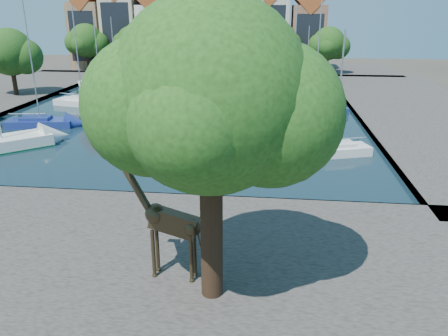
{
  "coord_description": "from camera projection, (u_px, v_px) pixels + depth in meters",
  "views": [
    {
      "loc": [
        9.45,
        -22.58,
        10.49
      ],
      "look_at": [
        7.16,
        -2.0,
        2.89
      ],
      "focal_mm": 35.0,
      "sensor_mm": 36.0,
      "label": 1
    }
  ],
  "objects": [
    {
      "name": "townhouse_center",
      "position": [
        197.0,
        21.0,
        75.44
      ],
      "size": [
        5.44,
        9.18,
        16.93
      ],
      "color": "brown",
      "rests_on": "far_quay"
    },
    {
      "name": "right_quay",
      "position": [
        422.0,
        113.0,
        45.38
      ],
      "size": [
        14.0,
        52.0,
        0.5
      ],
      "primitive_type": "cube",
      "color": "#4C4642",
      "rests_on": "ground"
    },
    {
      "name": "sailboat_left_d",
      "position": [
        100.0,
        82.0,
        61.91
      ],
      "size": [
        6.12,
        3.11,
        9.12
      ],
      "color": "white",
      "rests_on": "water_basin"
    },
    {
      "name": "townhouse_west_end",
      "position": [
        92.0,
        27.0,
        77.76
      ],
      "size": [
        5.44,
        9.18,
        14.93
      ],
      "color": "#906E4E",
      "rests_on": "far_quay"
    },
    {
      "name": "near_quay",
      "position": [
        49.0,
        258.0,
        19.05
      ],
      "size": [
        50.0,
        14.0,
        0.5
      ],
      "primitive_type": "cube",
      "color": "#4C4642",
      "rests_on": "ground"
    },
    {
      "name": "sailboat_right_a",
      "position": [
        335.0,
        148.0,
        32.75
      ],
      "size": [
        5.63,
        3.39,
        9.09
      ],
      "color": "silver",
      "rests_on": "water_basin"
    },
    {
      "name": "sailboat_left_e",
      "position": [
        116.0,
        76.0,
        68.07
      ],
      "size": [
        6.67,
        2.97,
        9.24
      ],
      "color": "white",
      "rests_on": "water_basin"
    },
    {
      "name": "sailboat_right_d",
      "position": [
        306.0,
        79.0,
        64.31
      ],
      "size": [
        6.27,
        2.67,
        8.1
      ],
      "color": "white",
      "rests_on": "water_basin"
    },
    {
      "name": "ground",
      "position": [
        107.0,
        198.0,
        25.66
      ],
      "size": [
        160.0,
        160.0,
        0.0
      ],
      "primitive_type": "plane",
      "color": "#38332B",
      "rests_on": "ground"
    },
    {
      "name": "giraffe_statue",
      "position": [
        167.0,
        221.0,
        16.57
      ],
      "size": [
        3.41,
        0.76,
        4.86
      ],
      "color": "#352B1A",
      "rests_on": "near_quay"
    },
    {
      "name": "far_quay",
      "position": [
        220.0,
        69.0,
        77.83
      ],
      "size": [
        60.0,
        16.0,
        0.5
      ],
      "primitive_type": "cube",
      "color": "#4C4642",
      "rests_on": "ground"
    },
    {
      "name": "plane_tree",
      "position": [
        214.0,
        103.0,
        13.83
      ],
      "size": [
        8.32,
        6.4,
        10.62
      ],
      "color": "#332114",
      "rests_on": "near_quay"
    },
    {
      "name": "far_tree_far_east",
      "position": [
        329.0,
        45.0,
        69.15
      ],
      "size": [
        6.76,
        5.2,
        7.36
      ],
      "color": "#332114",
      "rests_on": "far_quay"
    },
    {
      "name": "townhouse_east_mid",
      "position": [
        269.0,
        23.0,
        74.24
      ],
      "size": [
        6.43,
        9.18,
        16.65
      ],
      "color": "beige",
      "rests_on": "far_quay"
    },
    {
      "name": "sailboat_right_c",
      "position": [
        293.0,
        90.0,
        55.5
      ],
      "size": [
        6.35,
        2.36,
        10.78
      ],
      "color": "silver",
      "rests_on": "water_basin"
    },
    {
      "name": "sailboat_left_b",
      "position": [
        40.0,
        121.0,
        40.68
      ],
      "size": [
        6.28,
        2.98,
        11.55
      ],
      "color": "navy",
      "rests_on": "water_basin"
    },
    {
      "name": "far_tree_mid_east",
      "position": [
        229.0,
        43.0,
        70.8
      ],
      "size": [
        7.02,
        5.4,
        7.52
      ],
      "color": "#332114",
      "rests_on": "far_quay"
    },
    {
      "name": "water_basin",
      "position": [
        186.0,
        109.0,
        48.05
      ],
      "size": [
        38.0,
        50.0,
        0.08
      ],
      "primitive_type": "cube",
      "color": "black",
      "rests_on": "ground"
    },
    {
      "name": "far_tree_west",
      "position": [
        133.0,
        43.0,
        72.48
      ],
      "size": [
        6.76,
        5.2,
        7.36
      ],
      "color": "#332114",
      "rests_on": "far_quay"
    },
    {
      "name": "townhouse_west_inner",
      "position": [
        161.0,
        27.0,
        76.47
      ],
      "size": [
        6.43,
        9.18,
        15.15
      ],
      "color": "silver",
      "rests_on": "far_quay"
    },
    {
      "name": "sailboat_left_c",
      "position": [
        83.0,
        101.0,
        49.6
      ],
      "size": [
        6.78,
        3.63,
        10.66
      ],
      "color": "silver",
      "rests_on": "water_basin"
    },
    {
      "name": "townhouse_east_end",
      "position": [
        308.0,
        30.0,
        73.9
      ],
      "size": [
        5.44,
        9.18,
        14.43
      ],
      "color": "#8B5942",
      "rests_on": "far_quay"
    },
    {
      "name": "far_tree_mid_west",
      "position": [
        180.0,
        42.0,
        71.57
      ],
      "size": [
        7.8,
        6.0,
        8.0
      ],
      "color": "#332114",
      "rests_on": "far_quay"
    },
    {
      "name": "far_tree_east",
      "position": [
        278.0,
        43.0,
        69.93
      ],
      "size": [
        7.54,
        5.8,
        7.84
      ],
      "color": "#332114",
      "rests_on": "far_quay"
    },
    {
      "name": "townhouse_west_mid",
      "position": [
        124.0,
        22.0,
        76.84
      ],
      "size": [
        5.94,
        9.18,
        16.79
      ],
      "color": "#C2B695",
      "rests_on": "far_quay"
    },
    {
      "name": "far_tree_far_west",
      "position": [
        87.0,
        42.0,
        73.27
      ],
      "size": [
        7.28,
        5.6,
        7.68
      ],
      "color": "#332114",
      "rests_on": "far_quay"
    },
    {
      "name": "sailboat_right_b",
      "position": [
        314.0,
        108.0,
        45.96
      ],
      "size": [
        7.04,
        3.49,
        11.52
      ],
      "color": "navy",
      "rests_on": "water_basin"
    },
    {
      "name": "townhouse_east_inner",
      "position": [
        231.0,
        25.0,
        75.04
      ],
      "size": [
        5.94,
        9.18,
        15.79
      ],
      "color": "tan",
      "rests_on": "far_quay"
    },
    {
      "name": "side_tree_left_far",
      "position": [
        11.0,
        54.0,
        52.21
      ],
      "size": [
        7.28,
        5.6,
        7.88
      ],
      "color": "#332114",
      "rests_on": "left_quay"
    }
  ]
}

